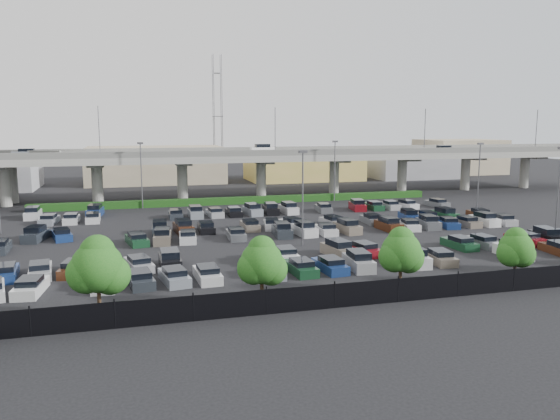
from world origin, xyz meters
The scene contains 9 objects.
ground centered at (0.00, 0.00, 0.00)m, with size 280.00×280.00×0.00m, color black.
overpass centered at (-0.21, 32.01, 6.97)m, with size 150.00×13.00×15.80m.
hedge centered at (0.00, 25.00, 0.55)m, with size 66.00×1.60×1.10m, color #154113.
fence centered at (-0.05, -28.00, 0.90)m, with size 70.00×0.10×2.00m.
tree_row centered at (0.70, -26.53, 3.52)m, with size 65.07×3.66×5.94m.
parked_cars centered at (-0.08, -3.28, 0.62)m, with size 62.78×41.64×1.67m.
light_poles centered at (-4.13, 2.00, 6.24)m, with size 66.90×48.38×10.30m.
distant_buildings centered at (12.38, 61.81, 3.74)m, with size 138.00×24.00×9.00m.
comm_tower centered at (4.00, 74.00, 15.61)m, with size 2.40×2.40×30.00m.
Camera 1 is at (-17.69, -63.02, 12.96)m, focal length 35.00 mm.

